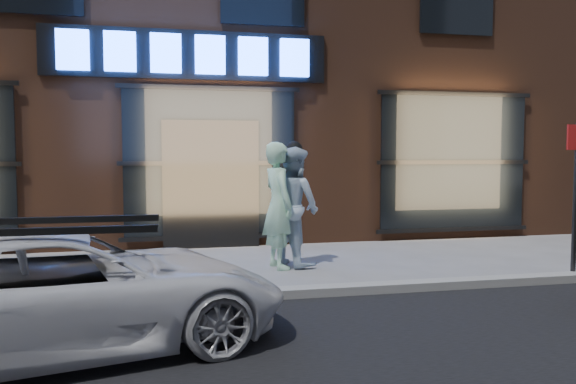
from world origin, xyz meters
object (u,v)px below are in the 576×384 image
man_bowtie (278,205)px  sign_post (576,186)px  man_cap (294,206)px  white_suv (68,291)px

man_bowtie → sign_post: bearing=-123.9°
man_cap → white_suv: man_cap is taller
white_suv → man_bowtie: bearing=-52.9°
man_cap → sign_post: sign_post is taller
white_suv → sign_post: bearing=-90.9°
man_bowtie → white_suv: man_bowtie is taller
man_bowtie → white_suv: (-2.57, -3.21, -0.43)m
man_bowtie → man_cap: (0.29, 0.18, -0.03)m
man_cap → sign_post: size_ratio=0.86×
white_suv → sign_post: size_ratio=1.80×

